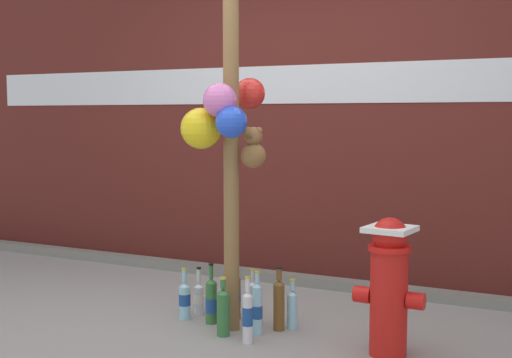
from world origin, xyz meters
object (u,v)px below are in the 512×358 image
Objects in this scene: bottle_7 at (223,311)px; bottle_9 at (252,302)px; bottle_8 at (292,308)px; bottle_1 at (257,308)px; bottle_3 at (248,316)px; bottle_6 at (199,297)px; memorial_post at (227,96)px; bottle_0 at (185,299)px; bottle_4 at (211,301)px; bottle_5 at (236,295)px; fire_hydrant at (389,283)px; bottle_2 at (279,303)px.

bottle_9 is (0.04, 0.31, -0.01)m from bottle_7.
bottle_1 is at bearing -125.53° from bottle_8.
bottle_9 is (-0.15, 0.36, -0.02)m from bottle_3.
bottle_6 is at bearing 177.23° from bottle_9.
memorial_post is 6.95× the size of bottle_7.
bottle_0 is 0.86× the size of bottle_4.
bottle_4 is 0.19m from bottle_5.
bottle_6 is (0.02, 0.14, -0.02)m from bottle_0.
bottle_5 is 1.08× the size of bottle_7.
bottle_3 is (0.21, -0.16, -1.29)m from memorial_post.
bottle_5 reaches higher than bottle_9.
bottle_8 is (0.15, 0.20, -0.03)m from bottle_1.
memorial_post is 6.42× the size of bottle_4.
bottle_6 is at bearing 146.95° from memorial_post.
bottle_4 is (-1.17, 0.06, -0.26)m from fire_hydrant.
fire_hydrant is at bearing -8.71° from bottle_6.
fire_hydrant is 2.20× the size of bottle_9.
bottle_9 is (0.07, 0.21, -1.31)m from memorial_post.
bottle_5 is at bearing 125.56° from bottle_3.
bottle_2 reaches higher than bottle_5.
bottle_6 is 1.01× the size of bottle_8.
bottle_4 is 0.23m from bottle_6.
bottle_2 reaches higher than bottle_1.
bottle_6 is at bearing 179.16° from bottle_8.
fire_hydrant is 1.40m from bottle_6.
bottle_4 is 1.08× the size of bottle_7.
bottle_2 reaches higher than bottle_3.
bottle_2 is 1.01× the size of bottle_3.
bottle_5 reaches higher than bottle_0.
bottle_4 is (-0.45, -0.06, -0.03)m from bottle_2.
bottle_3 reaches higher than bottle_5.
bottle_3 is at bearing -67.62° from bottle_9.
bottle_1 is at bearing 3.43° from memorial_post.
bottle_1 is 1.23× the size of bottle_6.
bottle_3 is at bearing -31.99° from bottle_4.
bottle_4 is at bearing 135.81° from bottle_7.
bottle_4 is 1.24× the size of bottle_8.
bottle_5 reaches higher than bottle_7.
bottle_4 is at bearing -165.33° from bottle_8.
bottle_4 is at bearing -120.89° from bottle_5.
bottle_9 reaches higher than bottle_0.
bottle_2 is 1.11× the size of bottle_7.
fire_hydrant reaches higher than bottle_5.
bottle_4 is at bearing 148.01° from bottle_3.
bottle_4 reaches higher than bottle_8.
bottle_6 is 0.49m from bottle_7.
bottle_1 is 1.09× the size of bottle_7.
bottle_6 is (-0.27, -0.02, -0.04)m from bottle_5.
bottle_2 is 0.10m from bottle_8.
bottle_3 reaches higher than bottle_4.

